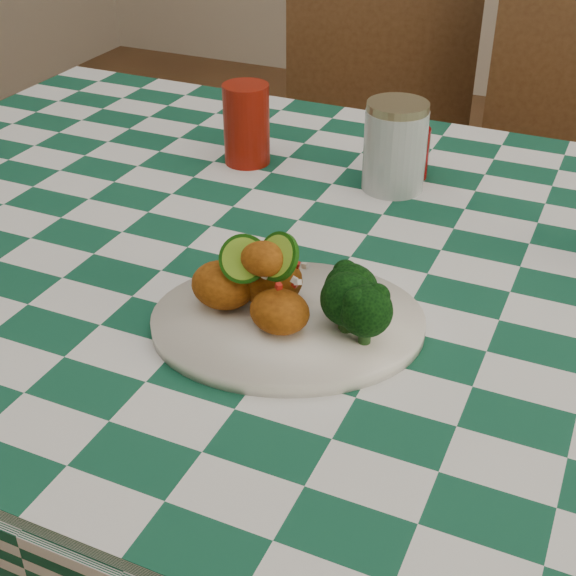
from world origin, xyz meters
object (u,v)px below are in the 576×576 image
at_px(fried_chicken_pile, 267,278).
at_px(mason_jar, 395,146).
at_px(plate, 288,323).
at_px(red_tumbler, 247,124).
at_px(ketchup_bottle, 412,139).
at_px(dining_table, 340,475).
at_px(wooden_chair_left, 368,212).

distance_m(fried_chicken_pile, mason_jar, 0.40).
distance_m(plate, red_tumbler, 0.47).
height_order(plate, fried_chicken_pile, fried_chicken_pile).
bearing_deg(ketchup_bottle, mason_jar, -101.97).
xyz_separation_m(dining_table, mason_jar, (-0.02, 0.22, 0.46)).
bearing_deg(ketchup_bottle, wooden_chair_left, 114.85).
height_order(dining_table, ketchup_bottle, ketchup_bottle).
height_order(plate, ketchup_bottle, ketchup_bottle).
bearing_deg(red_tumbler, plate, -57.82).
xyz_separation_m(plate, mason_jar, (-0.01, 0.40, 0.06)).
height_order(ketchup_bottle, mason_jar, mason_jar).
height_order(fried_chicken_pile, red_tumbler, red_tumbler).
distance_m(red_tumbler, wooden_chair_left, 0.63).
distance_m(red_tumbler, ketchup_bottle, 0.26).
xyz_separation_m(fried_chicken_pile, red_tumbler, (-0.22, 0.40, 0.00)).
bearing_deg(plate, wooden_chair_left, 102.79).
bearing_deg(plate, mason_jar, 91.11).
xyz_separation_m(plate, fried_chicken_pile, (-0.02, 0.00, 0.05)).
relative_size(dining_table, wooden_chair_left, 1.76).
relative_size(fried_chicken_pile, red_tumbler, 1.08).
height_order(red_tumbler, wooden_chair_left, wooden_chair_left).
bearing_deg(mason_jar, ketchup_bottle, 78.03).
xyz_separation_m(red_tumbler, wooden_chair_left, (0.05, 0.50, -0.38)).
relative_size(fried_chicken_pile, wooden_chair_left, 0.15).
height_order(dining_table, fried_chicken_pile, fried_chicken_pile).
bearing_deg(wooden_chair_left, ketchup_bottle, -80.66).
xyz_separation_m(ketchup_bottle, mason_jar, (-0.01, -0.05, 0.00)).
bearing_deg(fried_chicken_pile, dining_table, 79.80).
distance_m(fried_chicken_pile, wooden_chair_left, 0.99).
distance_m(ketchup_bottle, wooden_chair_left, 0.62).
distance_m(plate, fried_chicken_pile, 0.06).
bearing_deg(red_tumbler, mason_jar, 0.73).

